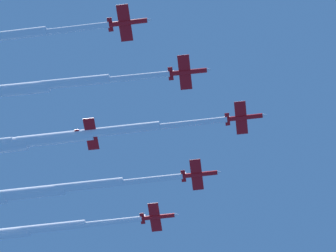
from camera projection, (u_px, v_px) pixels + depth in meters
The scene contains 3 objects.
jet_lead at pixel (52, 139), 174.16m from camera, with size 69.04×37.37×3.77m.
jet_port_inner at pixel (29, 193), 179.09m from camera, with size 63.77×34.92×3.75m.
jet_starboard_inner at pixel (14, 90), 167.94m from camera, with size 61.58×32.76×3.74m.
Camera 1 is at (-25.95, -74.03, 4.43)m, focal length 78.02 mm.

